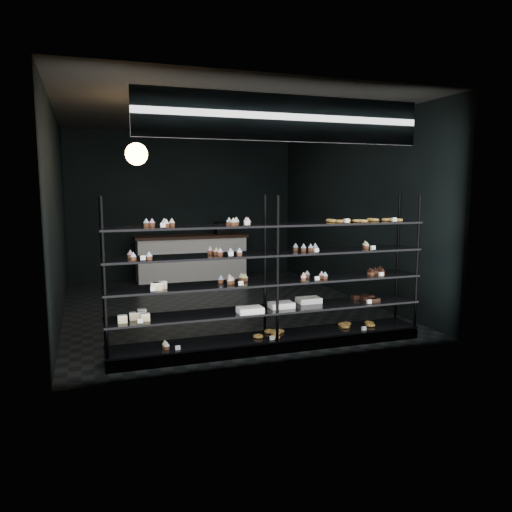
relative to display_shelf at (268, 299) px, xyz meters
name	(u,v)px	position (x,y,z in m)	size (l,w,h in m)	color
room	(218,212)	(0.01, 2.45, 0.97)	(5.01, 6.01, 3.20)	black
display_shelf	(268,299)	(0.00, 0.00, 0.00)	(4.00, 0.50, 1.91)	black
signage	(285,118)	(0.01, -0.48, 2.12)	(3.30, 0.05, 0.50)	#0D1D45
pendant_lamp	(137,154)	(-1.40, 1.38, 1.82)	(0.30, 0.30, 0.88)	black
service_counter	(192,257)	(0.06, 4.95, -0.13)	(2.42, 0.65, 1.23)	silver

